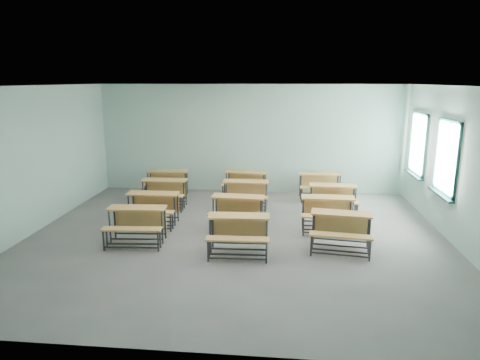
% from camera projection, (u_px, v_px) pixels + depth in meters
% --- Properties ---
extents(room, '(9.04, 8.04, 3.24)m').
position_uv_depth(room, '(240.00, 165.00, 8.86)').
color(room, slate).
rests_on(room, ground).
extents(desk_unit_r0c0, '(1.24, 0.87, 0.74)m').
position_uv_depth(desk_unit_r0c0, '(136.00, 220.00, 8.82)').
color(desk_unit_r0c0, '#C08745').
rests_on(desk_unit_r0c0, ground).
extents(desk_unit_r0c1, '(1.21, 0.84, 0.74)m').
position_uv_depth(desk_unit_r0c1, '(239.00, 229.00, 8.29)').
color(desk_unit_r0c1, '#C08745').
rests_on(desk_unit_r0c1, ground).
extents(desk_unit_r0c2, '(1.28, 0.94, 0.74)m').
position_uv_depth(desk_unit_r0c2, '(341.00, 226.00, 8.46)').
color(desk_unit_r0c2, '#C08745').
rests_on(desk_unit_r0c2, ground).
extents(desk_unit_r1c0, '(1.19, 0.81, 0.74)m').
position_uv_depth(desk_unit_r1c0, '(152.00, 204.00, 9.94)').
color(desk_unit_r1c0, '#C08745').
rests_on(desk_unit_r1c0, ground).
extents(desk_unit_r1c1, '(1.23, 0.86, 0.74)m').
position_uv_depth(desk_unit_r1c1, '(237.00, 207.00, 9.68)').
color(desk_unit_r1c1, '#C08745').
rests_on(desk_unit_r1c1, ground).
extents(desk_unit_r1c2, '(1.20, 0.82, 0.74)m').
position_uv_depth(desk_unit_r1c2, '(328.00, 208.00, 9.60)').
color(desk_unit_r1c2, '#C08745').
rests_on(desk_unit_r1c2, ground).
extents(desk_unit_r2c0, '(1.22, 0.84, 0.74)m').
position_uv_depth(desk_unit_r2c0, '(164.00, 189.00, 11.28)').
color(desk_unit_r2c0, '#C08745').
rests_on(desk_unit_r2c0, ground).
extents(desk_unit_r2c1, '(1.19, 0.80, 0.74)m').
position_uv_depth(desk_unit_r2c1, '(246.00, 191.00, 11.13)').
color(desk_unit_r2c1, '#C08745').
rests_on(desk_unit_r2c1, ground).
extents(desk_unit_r2c2, '(1.21, 0.83, 0.74)m').
position_uv_depth(desk_unit_r2c2, '(333.00, 195.00, 10.71)').
color(desk_unit_r2c2, '#C08745').
rests_on(desk_unit_r2c2, ground).
extents(desk_unit_r3c0, '(1.25, 0.89, 0.74)m').
position_uv_depth(desk_unit_r3c0, '(167.00, 179.00, 12.40)').
color(desk_unit_r3c0, '#C08745').
rests_on(desk_unit_r3c0, ground).
extents(desk_unit_r3c1, '(1.27, 0.93, 0.74)m').
position_uv_depth(desk_unit_r3c1, '(245.00, 180.00, 12.28)').
color(desk_unit_r3c1, '#C08745').
rests_on(desk_unit_r3c1, ground).
extents(desk_unit_r3c2, '(1.22, 0.85, 0.74)m').
position_uv_depth(desk_unit_r3c2, '(320.00, 182.00, 12.08)').
color(desk_unit_r3c2, '#C08745').
rests_on(desk_unit_r3c2, ground).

